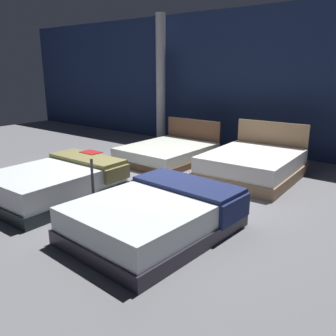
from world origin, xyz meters
The scene contains 8 objects.
ground_plane centered at (0.00, 0.00, -0.01)m, with size 18.00×18.00×0.02m, color slate.
showroom_back_wall centered at (0.00, 3.69, 1.75)m, with size 18.00×0.06×3.50m, color navy.
bed_0 centered at (-1.03, -1.49, 0.27)m, with size 1.56×2.03×0.58m.
bed_1 centered at (1.09, -1.45, 0.25)m, with size 1.71×2.19×0.54m.
bed_2 centered at (-1.09, 1.58, 0.19)m, with size 1.68×2.12×0.86m.
bed_3 centered at (1.02, 1.55, 0.26)m, with size 1.70×2.07×1.00m.
price_sign centered at (0.00, -1.57, 0.37)m, with size 0.28×0.24×0.96m.
support_pillar centered at (-2.63, 3.20, 1.75)m, with size 0.27×0.27×3.50m, color silver.
Camera 1 is at (3.84, -4.71, 2.11)m, focal length 37.98 mm.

